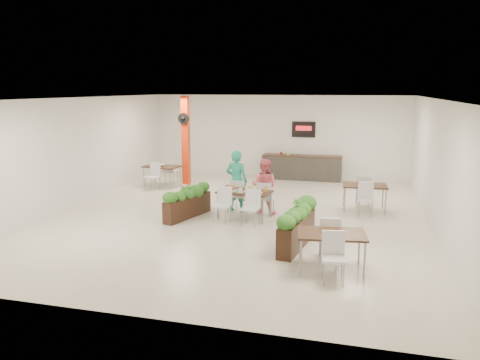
# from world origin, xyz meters

# --- Properties ---
(ground) EXTENTS (12.00, 12.00, 0.00)m
(ground) POSITION_xyz_m (0.00, 0.00, 0.00)
(ground) COLOR beige
(ground) RESTS_ON ground
(room_shell) EXTENTS (10.10, 12.10, 3.22)m
(room_shell) POSITION_xyz_m (0.00, 0.00, 2.01)
(room_shell) COLOR white
(room_shell) RESTS_ON ground
(red_column) EXTENTS (0.40, 0.41, 3.20)m
(red_column) POSITION_xyz_m (-3.00, 3.79, 1.64)
(red_column) COLOR red
(red_column) RESTS_ON ground
(service_counter) EXTENTS (3.00, 0.64, 2.20)m
(service_counter) POSITION_xyz_m (1.00, 5.65, 0.49)
(service_counter) COLOR #292724
(service_counter) RESTS_ON ground
(main_table) EXTENTS (1.49, 1.77, 0.92)m
(main_table) POSITION_xyz_m (0.20, -0.18, 0.64)
(main_table) COLOR black
(main_table) RESTS_ON ground
(diner_man) EXTENTS (0.69, 0.50, 1.76)m
(diner_man) POSITION_xyz_m (-0.19, 0.47, 0.88)
(diner_man) COLOR teal
(diner_man) RESTS_ON ground
(diner_woman) EXTENTS (0.82, 0.68, 1.55)m
(diner_woman) POSITION_xyz_m (0.61, 0.47, 0.78)
(diner_woman) COLOR #F86E7B
(diner_woman) RESTS_ON ground
(planter_left) EXTENTS (0.82, 1.79, 0.97)m
(planter_left) POSITION_xyz_m (-1.31, -0.50, 0.50)
(planter_left) COLOR black
(planter_left) RESTS_ON ground
(planter_right) EXTENTS (0.63, 2.06, 1.09)m
(planter_right) POSITION_xyz_m (1.89, -2.13, 0.51)
(planter_right) COLOR black
(planter_right) RESTS_ON ground
(side_table_a) EXTENTS (1.34, 1.67, 0.92)m
(side_table_a) POSITION_xyz_m (-3.65, 3.08, 0.63)
(side_table_a) COLOR black
(side_table_a) RESTS_ON ground
(side_table_b) EXTENTS (1.29, 1.64, 0.92)m
(side_table_b) POSITION_xyz_m (3.33, 1.51, 0.63)
(side_table_b) COLOR black
(side_table_b) RESTS_ON ground
(side_table_c) EXTENTS (1.39, 1.66, 0.92)m
(side_table_c) POSITION_xyz_m (2.72, -3.32, 0.63)
(side_table_c) COLOR black
(side_table_c) RESTS_ON ground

